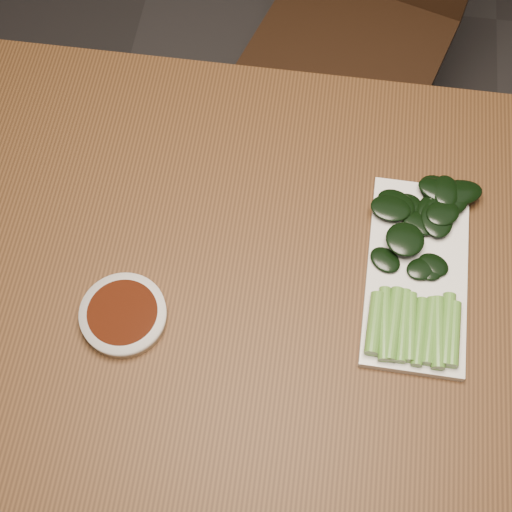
# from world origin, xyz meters

# --- Properties ---
(ground) EXTENTS (6.00, 6.00, 0.00)m
(ground) POSITION_xyz_m (0.00, 0.00, 0.00)
(ground) COLOR #2F2D2D
(ground) RESTS_ON ground
(table) EXTENTS (1.40, 0.80, 0.75)m
(table) POSITION_xyz_m (0.00, 0.00, 0.68)
(table) COLOR #462A14
(table) RESTS_ON ground
(chair_far) EXTENTS (0.52, 0.52, 0.89)m
(chair_far) POSITION_xyz_m (0.10, 0.82, 0.49)
(chair_far) COLOR black
(chair_far) RESTS_ON ground
(sauce_bowl) EXTENTS (0.12, 0.12, 0.02)m
(sauce_bowl) POSITION_xyz_m (-0.20, -0.07, 0.76)
(sauce_bowl) COLOR silver
(sauce_bowl) RESTS_ON table
(serving_plate) EXTENTS (0.15, 0.30, 0.01)m
(serving_plate) POSITION_xyz_m (0.20, 0.05, 0.76)
(serving_plate) COLOR silver
(serving_plate) RESTS_ON table
(gai_lan) EXTENTS (0.17, 0.31, 0.02)m
(gai_lan) POSITION_xyz_m (0.21, 0.06, 0.77)
(gai_lan) COLOR #50842D
(gai_lan) RESTS_ON serving_plate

